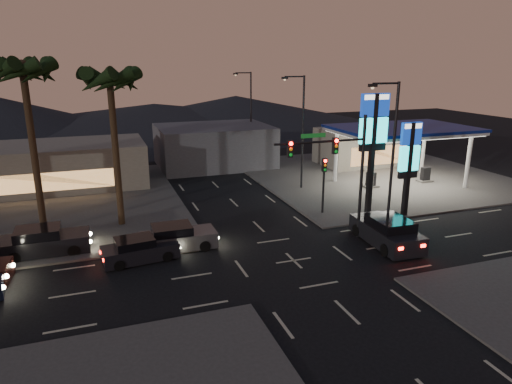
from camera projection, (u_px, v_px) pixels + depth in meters
name	position (u px, v px, depth m)	size (l,w,h in m)	color
ground	(294.00, 261.00, 26.47)	(140.00, 140.00, 0.00)	black
corner_lot_ne	(374.00, 175.00, 46.10)	(24.00, 24.00, 0.12)	#47443F
corner_lot_nw	(24.00, 208.00, 35.80)	(24.00, 24.00, 0.12)	#47443F
gas_station	(403.00, 131.00, 41.09)	(12.20, 8.20, 5.47)	silver
convenience_store	(365.00, 147.00, 50.73)	(10.00, 6.00, 4.00)	#726B5B
pylon_sign_tall	(373.00, 131.00, 32.43)	(2.20, 0.35, 9.00)	black
pylon_sign_short	(409.00, 155.00, 32.80)	(1.60, 0.35, 7.00)	black
traffic_signal_mast	(338.00, 161.00, 28.04)	(6.10, 0.39, 8.00)	black
pedestal_signal	(324.00, 177.00, 33.76)	(0.32, 0.39, 4.30)	black
streetlight_near	(390.00, 153.00, 27.99)	(2.14, 0.25, 10.00)	black
streetlight_mid	(301.00, 126.00, 39.76)	(2.14, 0.25, 10.00)	black
streetlight_far	(249.00, 110.00, 52.44)	(2.14, 0.25, 10.00)	black
palm_a	(110.00, 89.00, 29.58)	(4.41, 4.41, 10.86)	black
palm_b	(24.00, 81.00, 27.82)	(4.41, 4.41, 11.46)	black
building_far_west	(54.00, 166.00, 41.35)	(16.00, 8.00, 4.00)	#726B5B
building_far_mid	(214.00, 146.00, 50.06)	(12.00, 9.00, 4.40)	#4C4C51
hill_right	(236.00, 109.00, 84.95)	(50.00, 50.00, 5.00)	black
hill_center	(155.00, 115.00, 80.27)	(60.00, 60.00, 4.00)	black
car_lane_a_front	(139.00, 250.00, 26.31)	(4.52, 2.28, 1.43)	black
car_lane_b_front	(176.00, 238.00, 27.91)	(4.85, 2.08, 1.57)	#4C4C4E
car_lane_b_mid	(44.00, 242.00, 27.18)	(5.18, 2.21, 1.68)	black
suv_station	(387.00, 232.00, 28.62)	(2.61, 5.58, 1.82)	black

